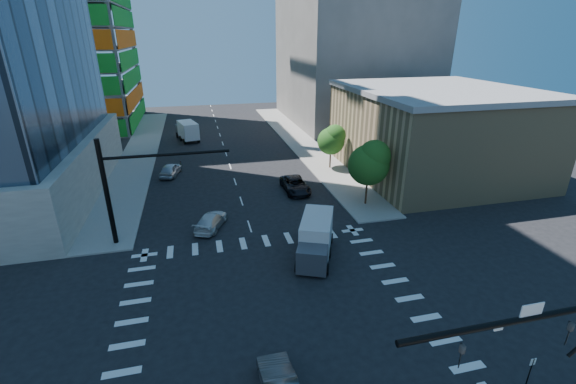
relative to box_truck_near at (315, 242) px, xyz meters
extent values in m
plane|color=black|center=(-4.31, -5.47, -1.37)|extent=(160.00, 160.00, 0.00)
cube|color=silver|center=(-4.31, -5.47, -1.36)|extent=(20.00, 20.00, 0.01)
cube|color=gray|center=(8.19, 34.53, -1.29)|extent=(5.00, 60.00, 0.15)
cube|color=gray|center=(-16.81, 34.53, -1.29)|extent=(5.00, 60.00, 0.15)
cube|color=tan|center=(20.69, 16.53, 3.63)|extent=(20.00, 22.00, 10.00)
cube|color=gray|center=(20.69, 16.53, 8.93)|extent=(20.50, 22.50, 0.60)
cube|color=#635E59|center=(22.69, 49.53, 12.63)|extent=(24.00, 30.00, 28.00)
cylinder|color=black|center=(2.19, -16.97, 6.18)|extent=(10.00, 0.24, 0.24)
imported|color=black|center=(4.19, -16.97, 5.08)|extent=(0.16, 0.20, 1.00)
imported|color=black|center=(-0.31, -16.97, 5.08)|extent=(0.16, 0.20, 1.00)
cube|color=white|center=(2.19, -16.97, 6.53)|extent=(0.90, 0.04, 0.50)
cylinder|color=black|center=(-15.81, 6.03, 3.28)|extent=(0.40, 0.40, 9.00)
cylinder|color=black|center=(-10.81, 6.03, 6.18)|extent=(10.00, 0.24, 0.24)
imported|color=black|center=(-9.81, 6.03, 5.08)|extent=(0.16, 0.20, 1.00)
cylinder|color=#382316|center=(8.19, 8.53, -0.08)|extent=(0.20, 0.20, 2.27)
sphere|color=#244F15|center=(8.19, 8.53, 3.01)|extent=(4.16, 4.16, 4.16)
sphere|color=#296622|center=(8.59, 8.23, 3.98)|extent=(3.25, 3.25, 3.25)
cylinder|color=#382316|center=(8.49, 20.53, -0.26)|extent=(0.20, 0.20, 1.92)
sphere|color=#244F15|center=(8.49, 20.53, 2.36)|extent=(3.52, 3.52, 3.52)
sphere|color=#296622|center=(8.89, 20.23, 3.18)|extent=(2.75, 2.75, 2.75)
cylinder|color=black|center=(6.39, -14.47, -0.27)|extent=(0.06, 0.06, 2.20)
cube|color=silver|center=(6.39, -14.47, 0.63)|extent=(0.30, 0.03, 0.40)
imported|color=black|center=(2.01, 13.87, -0.60)|extent=(2.67, 5.60, 1.54)
imported|color=silver|center=(-7.75, 7.13, -0.68)|extent=(3.70, 5.14, 1.38)
imported|color=silver|center=(-11.90, 22.73, -0.58)|extent=(2.95, 4.94, 1.58)
cube|color=#BEBDC0|center=(0.00, 0.00, 0.47)|extent=(4.03, 5.35, 2.51)
cube|color=#43444B|center=(0.00, 0.00, -0.16)|extent=(2.73, 2.47, 1.84)
cube|color=silver|center=(-9.86, 40.32, 0.52)|extent=(3.57, 5.42, 2.59)
cube|color=#43444B|center=(-9.86, 40.32, -0.12)|extent=(2.67, 2.31, 1.89)
camera|label=1|loc=(-8.34, -25.24, 15.20)|focal=24.00mm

